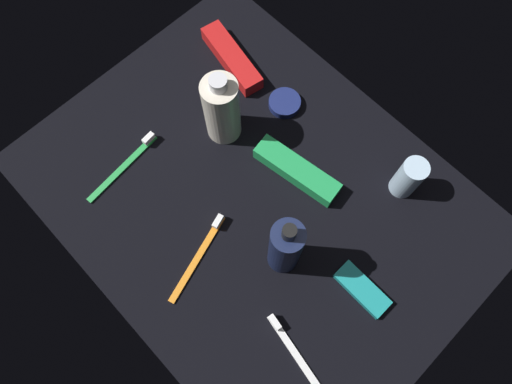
# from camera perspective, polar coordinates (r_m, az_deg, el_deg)

# --- Properties ---
(ground_plane) EXTENTS (0.84, 0.64, 0.01)m
(ground_plane) POSITION_cam_1_polar(r_m,az_deg,el_deg) (0.89, 0.00, -0.78)
(ground_plane) COLOR black
(lotion_bottle) EXTENTS (0.06, 0.06, 0.20)m
(lotion_bottle) POSITION_cam_1_polar(r_m,az_deg,el_deg) (0.77, 3.60, -6.79)
(lotion_bottle) COLOR #151E40
(lotion_bottle) RESTS_ON ground_plane
(bodywash_bottle) EXTENTS (0.07, 0.07, 0.18)m
(bodywash_bottle) POSITION_cam_1_polar(r_m,az_deg,el_deg) (0.87, -4.23, 10.10)
(bodywash_bottle) COLOR silver
(bodywash_bottle) RESTS_ON ground_plane
(deodorant_stick) EXTENTS (0.05, 0.05, 0.10)m
(deodorant_stick) POSITION_cam_1_polar(r_m,az_deg,el_deg) (0.89, 18.17, 1.67)
(deodorant_stick) COLOR silver
(deodorant_stick) RESTS_ON ground_plane
(toothbrush_orange) EXTENTS (0.06, 0.18, 0.02)m
(toothbrush_orange) POSITION_cam_1_polar(r_m,az_deg,el_deg) (0.86, -6.82, -7.35)
(toothbrush_orange) COLOR orange
(toothbrush_orange) RESTS_ON ground_plane
(toothbrush_green) EXTENTS (0.03, 0.18, 0.02)m
(toothbrush_green) POSITION_cam_1_polar(r_m,az_deg,el_deg) (0.94, -15.59, 3.44)
(toothbrush_green) COLOR green
(toothbrush_green) RESTS_ON ground_plane
(toothbrush_white) EXTENTS (0.18, 0.04, 0.02)m
(toothbrush_white) POSITION_cam_1_polar(r_m,az_deg,el_deg) (0.83, 4.97, -19.29)
(toothbrush_white) COLOR white
(toothbrush_white) RESTS_ON ground_plane
(toothpaste_box_red) EXTENTS (0.18, 0.08, 0.03)m
(toothpaste_box_red) POSITION_cam_1_polar(r_m,az_deg,el_deg) (1.01, -2.99, 16.08)
(toothpaste_box_red) COLOR red
(toothpaste_box_red) RESTS_ON ground_plane
(toothpaste_box_green) EXTENTS (0.18, 0.07, 0.03)m
(toothpaste_box_green) POSITION_cam_1_polar(r_m,az_deg,el_deg) (0.89, 5.02, 2.65)
(toothpaste_box_green) COLOR green
(toothpaste_box_green) RESTS_ON ground_plane
(snack_bar_teal) EXTENTS (0.10, 0.04, 0.01)m
(snack_bar_teal) POSITION_cam_1_polar(r_m,az_deg,el_deg) (0.86, 12.86, -11.53)
(snack_bar_teal) COLOR teal
(snack_bar_teal) RESTS_ON ground_plane
(cream_tin_left) EXTENTS (0.07, 0.07, 0.02)m
(cream_tin_left) POSITION_cam_1_polar(r_m,az_deg,el_deg) (0.96, 3.53, 10.83)
(cream_tin_left) COLOR navy
(cream_tin_left) RESTS_ON ground_plane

